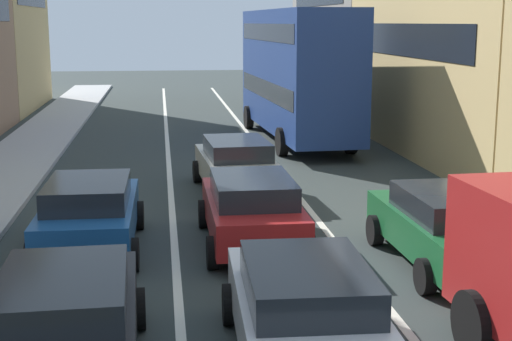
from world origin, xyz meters
name	(u,v)px	position (x,y,z in m)	size (l,w,h in m)	color
sidewalk_left	(3,174)	(-6.70, 20.00, 0.07)	(2.60, 64.00, 0.14)	#ABABAB
lane_stripe_left	(169,172)	(-1.70, 20.00, 0.01)	(0.16, 60.00, 0.01)	silver
lane_stripe_right	(277,170)	(1.70, 20.00, 0.01)	(0.16, 60.00, 0.01)	silver
building_row_right	(491,17)	(9.90, 23.01, 4.78)	(7.20, 43.90, 11.16)	gray
sedan_centre_lane_second	(305,310)	(-0.06, 6.39, 0.80)	(2.17, 4.35, 1.49)	silver
wagon_left_lane_second	(66,322)	(-3.20, 6.39, 0.80)	(2.17, 4.35, 1.49)	black
hatchback_centre_lane_third	(252,208)	(-0.09, 12.00, 0.80)	(2.06, 4.30, 1.49)	#A51E1E
sedan_left_lane_third	(90,213)	(-3.40, 12.08, 0.80)	(2.10, 4.32, 1.49)	#194C8C
coupe_centre_lane_fourth	(236,164)	(0.09, 16.97, 0.80)	(2.25, 4.39, 1.49)	beige
sedan_right_lane_behind_truck	(446,226)	(3.42, 10.21, 0.80)	(2.11, 4.32, 1.49)	#19592D
bus_mid_queue_primary	(297,69)	(3.34, 25.67, 2.83)	(3.20, 10.61, 5.06)	navy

